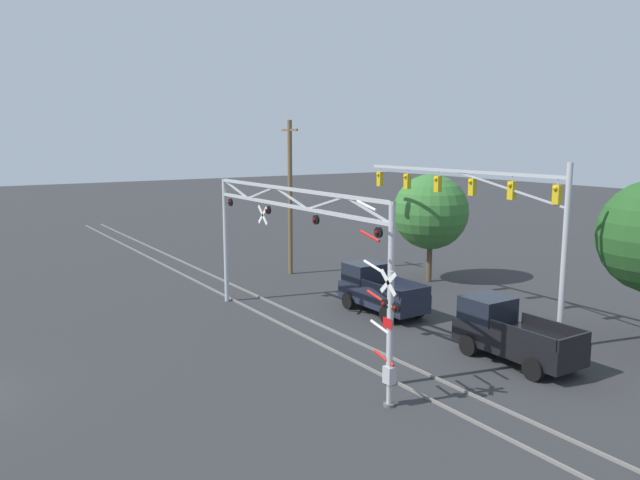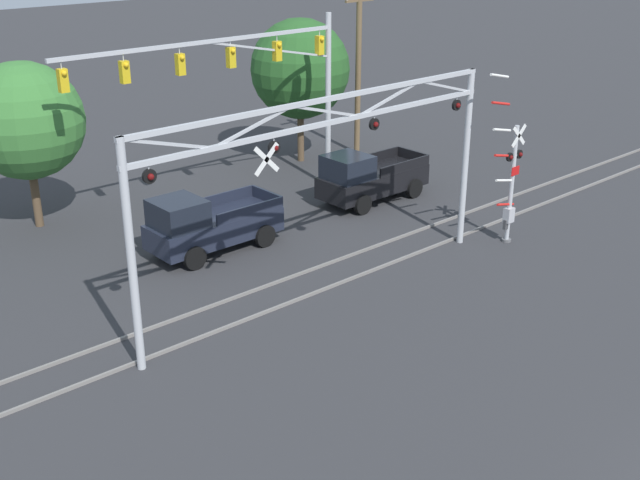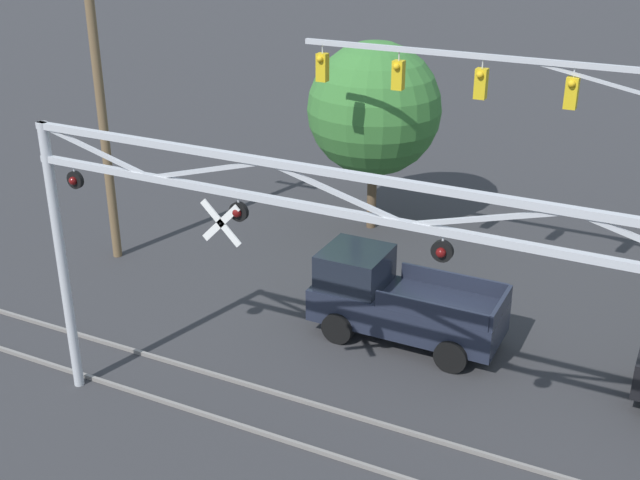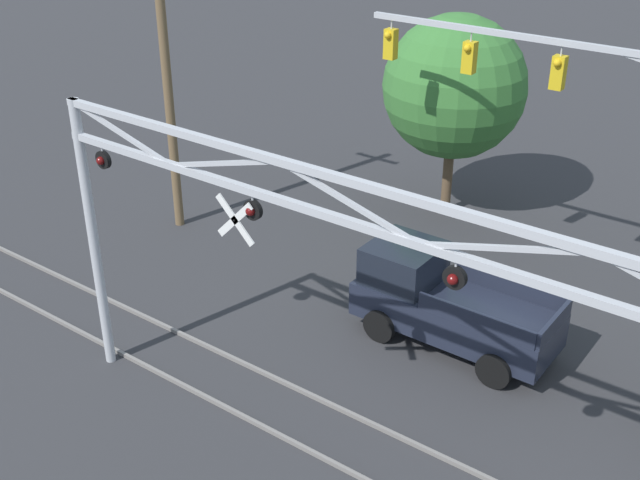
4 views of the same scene
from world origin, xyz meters
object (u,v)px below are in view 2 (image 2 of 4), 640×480
at_px(background_tree_far_left_verge, 25,121).
at_px(traffic_signal_span, 260,74).
at_px(crossing_signal_mast, 510,184).
at_px(pickup_truck_following, 368,178).
at_px(crossing_gantry, 326,158).
at_px(utility_pole_right, 358,70).
at_px(background_tree_beyond_span, 300,69).
at_px(pickup_truck_lead, 207,225).

bearing_deg(background_tree_far_left_verge, traffic_signal_span, -25.02).
bearing_deg(crossing_signal_mast, pickup_truck_following, 95.42).
height_order(crossing_gantry, utility_pole_right, utility_pole_right).
relative_size(traffic_signal_span, pickup_truck_following, 2.50).
bearing_deg(pickup_truck_following, traffic_signal_span, 141.65).
bearing_deg(background_tree_beyond_span, pickup_truck_lead, -146.69).
relative_size(utility_pole_right, background_tree_beyond_span, 1.18).
xyz_separation_m(utility_pole_right, background_tree_beyond_span, (-3.03, 0.84, 0.32)).
height_order(crossing_signal_mast, pickup_truck_lead, crossing_signal_mast).
xyz_separation_m(traffic_signal_span, background_tree_far_left_verge, (-8.14, 3.80, -1.26)).
bearing_deg(pickup_truck_following, utility_pole_right, 49.44).
height_order(crossing_signal_mast, background_tree_far_left_verge, crossing_signal_mast).
height_order(crossing_gantry, pickup_truck_following, crossing_gantry).
bearing_deg(traffic_signal_span, utility_pole_right, 19.42).
xyz_separation_m(crossing_signal_mast, pickup_truck_lead, (-8.74, 6.56, -1.24)).
xyz_separation_m(background_tree_beyond_span, background_tree_far_left_verge, (-13.40, 0.05, -0.32)).
height_order(traffic_signal_span, background_tree_far_left_verge, traffic_signal_span).
xyz_separation_m(pickup_truck_following, background_tree_far_left_verge, (-11.59, 6.53, 3.13)).
height_order(pickup_truck_lead, pickup_truck_following, same).
bearing_deg(crossing_signal_mast, pickup_truck_lead, 143.08).
bearing_deg(utility_pole_right, background_tree_beyond_span, 164.53).
distance_m(crossing_signal_mast, traffic_signal_span, 10.65).
relative_size(crossing_gantry, traffic_signal_span, 1.10).
bearing_deg(utility_pole_right, background_tree_far_left_verge, 176.92).
xyz_separation_m(traffic_signal_span, pickup_truck_lead, (-4.66, -2.76, -4.39)).
xyz_separation_m(crossing_signal_mast, pickup_truck_following, (-0.63, 6.60, -1.24)).
distance_m(utility_pole_right, background_tree_far_left_verge, 16.45).
relative_size(utility_pole_right, background_tree_far_left_verge, 1.26).
distance_m(pickup_truck_following, background_tree_far_left_verge, 13.67).
bearing_deg(background_tree_far_left_verge, utility_pole_right, -3.08).
xyz_separation_m(pickup_truck_lead, background_tree_far_left_verge, (-3.48, 6.56, 3.13)).
distance_m(traffic_signal_span, background_tree_far_left_verge, 9.08).
bearing_deg(background_tree_far_left_verge, crossing_gantry, -70.38).
xyz_separation_m(traffic_signal_span, pickup_truck_following, (3.45, -2.73, -4.39)).
height_order(traffic_signal_span, pickup_truck_following, traffic_signal_span).
height_order(crossing_gantry, background_tree_far_left_verge, crossing_gantry).
distance_m(pickup_truck_lead, background_tree_far_left_verge, 8.06).
xyz_separation_m(crossing_gantry, utility_pole_right, (12.14, 11.13, -0.40)).
xyz_separation_m(pickup_truck_lead, utility_pole_right, (12.94, 5.68, 3.13)).
height_order(crossing_gantry, background_tree_beyond_span, background_tree_beyond_span).
height_order(crossing_gantry, crossing_signal_mast, crossing_signal_mast).
xyz_separation_m(crossing_signal_mast, background_tree_beyond_span, (1.18, 13.08, 2.21)).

